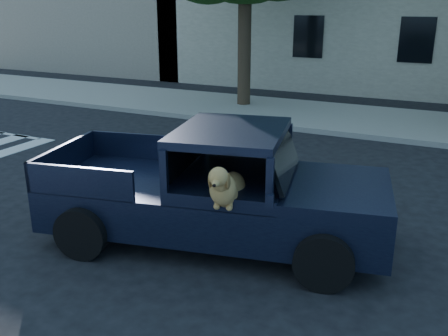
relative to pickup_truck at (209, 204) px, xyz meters
The scene contains 4 objects.
ground 0.71m from the pickup_truck, 20.84° to the right, with size 120.00×120.00×0.00m, color black.
far_sidewalk 9.09m from the pickup_truck, 87.86° to the left, with size 60.00×4.00×0.15m, color gray.
lane_stripes 4.07m from the pickup_truck, 54.44° to the left, with size 21.60×0.14×0.01m, color silver, non-canonical shape.
pickup_truck is the anchor object (origin of this frame).
Camera 1 is at (2.92, -5.99, 3.48)m, focal length 40.00 mm.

